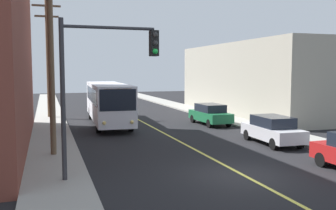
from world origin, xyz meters
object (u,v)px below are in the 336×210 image
Objects in this scene: parked_car_silver at (272,130)px; utility_pole_mid at (48,53)px; utility_pole_near at (51,44)px; traffic_signal_left_corner at (104,69)px; city_bus at (108,101)px; parked_car_green at (210,114)px.

parked_car_silver is 0.44× the size of utility_pole_mid.
parked_car_silver is 0.46× the size of utility_pole_near.
traffic_signal_left_corner is at bearing -84.76° from utility_pole_mid.
traffic_signal_left_corner is (-2.53, -15.47, 2.49)m from city_bus.
utility_pole_near is at bearing 111.44° from traffic_signal_left_corner.
city_bus is 2.74× the size of parked_car_silver.
utility_pole_mid reaches higher than utility_pole_near.
utility_pole_mid is (-11.97, 7.86, 4.94)m from parked_car_green.
utility_pole_mid reaches higher than traffic_signal_left_corner.
city_bus is 12.20m from utility_pole_near.
parked_car_green is 0.46× the size of utility_pole_near.
parked_car_green is (7.56, -2.88, -0.98)m from city_bus.
parked_car_silver is at bearing -55.38° from city_bus.
city_bus is 13.64m from parked_car_silver.
utility_pole_near is 0.95× the size of utility_pole_mid.
utility_pole_near is at bearing -89.88° from utility_pole_mid.
city_bus is 1.26× the size of utility_pole_near.
utility_pole_near reaches higher than parked_car_green.
utility_pole_mid is (-0.03, 15.77, 0.27)m from utility_pole_near.
utility_pole_mid is at bearing 146.68° from parked_car_green.
parked_car_silver is (7.73, -11.20, -0.98)m from city_bus.
parked_car_silver is at bearing 22.61° from traffic_signal_left_corner.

